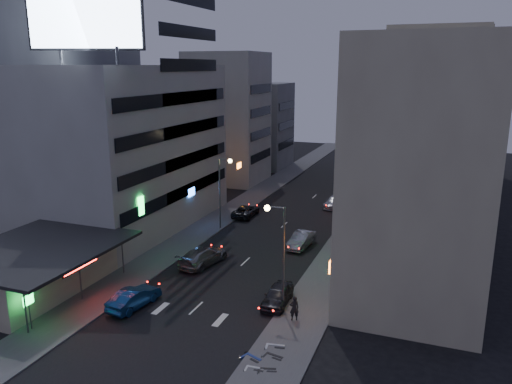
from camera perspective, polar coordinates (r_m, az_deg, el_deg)
The scene contains 29 objects.
ground at distance 36.19m, azimuth -9.92°, elevation -15.66°, with size 180.00×180.00×0.00m, color black.
sidewalk_left at distance 64.34m, azimuth -2.46°, elevation -1.92°, with size 4.00×120.00×0.12m, color #4C4C4F.
sidewalk_right at distance 60.07m, azimuth 11.72°, elevation -3.39°, with size 4.00×120.00×0.12m, color #4C4C4F.
food_court at distance 44.82m, azimuth -24.30°, elevation -7.92°, with size 11.00×13.00×3.88m.
white_building at distance 58.24m, azimuth -14.72°, elevation 4.94°, with size 14.00×24.00×18.00m, color #ABACA7.
grey_tower at distance 65.49m, azimuth -20.20°, elevation 12.56°, with size 10.00×14.00×34.00m, color gray.
shophouse_near at distance 38.07m, azimuth 18.00°, elevation 1.53°, with size 10.00×11.00×20.00m, color beige.
shophouse_mid at distance 49.71m, azimuth 19.19°, elevation 1.91°, with size 11.00×12.00×16.00m, color tan.
shophouse_far at distance 62.11m, azimuth 19.43°, elevation 7.01°, with size 10.00×14.00×22.00m, color beige.
far_left_a at distance 78.97m, azimuth -3.24°, elevation 8.42°, with size 11.00×10.00×20.00m, color #ABACA7.
far_left_b at distance 91.37m, azimuth -0.15°, elevation 7.65°, with size 12.00×10.00×15.00m, color gray.
far_right_a at distance 77.23m, azimuth 20.07°, elevation 6.72°, with size 11.00×12.00×18.00m, color tan.
far_right_b at distance 90.90m, azimuth 20.77°, elevation 9.56°, with size 12.00×12.00×24.00m, color beige.
billboard at distance 47.30m, azimuth -18.91°, elevation 18.04°, with size 9.52×3.75×6.20m.
street_lamp_right_near at distance 36.63m, azimuth 2.60°, elevation -5.82°, with size 1.60×0.44×8.02m.
street_lamp_left at distance 55.11m, azimuth -3.81°, elevation 1.01°, with size 1.60×0.44×8.02m.
street_lamp_right_far at distance 68.72m, azimuth 11.60°, elevation 3.39°, with size 1.60×0.44×8.02m.
parked_car_right_near at distance 39.23m, azimuth 2.48°, elevation -11.73°, with size 1.78×4.43×1.51m, color #27272C.
parked_car_right_mid at distance 51.05m, azimuth 5.19°, elevation -5.48°, with size 1.61×4.63×1.52m, color #9C9FA4.
parked_car_left at distance 61.09m, azimuth -1.17°, elevation -2.18°, with size 2.28×4.95×1.37m, color #2A2A2F.
parked_car_right_far at distance 65.86m, azimuth 8.97°, elevation -1.11°, with size 2.01×4.94×1.43m, color #ABAEB4.
road_car_blue at distance 39.90m, azimuth -13.76°, elevation -11.66°, with size 1.63×4.66×1.54m, color navy.
road_car_silver at distance 46.77m, azimuth -6.08°, elevation -7.29°, with size 2.32×5.70×1.65m, color gray.
person at distance 36.78m, azimuth 4.39°, elevation -13.11°, with size 0.67×0.44×1.84m, color black.
scooter_black_a at distance 31.80m, azimuth 2.37°, elevation -18.69°, with size 1.67×0.56×1.02m, color black, non-canonical shape.
scooter_silver_a at distance 31.77m, azimuth 1.00°, elevation -18.71°, with size 1.67×0.56×1.02m, color #B8BBC0, non-canonical shape.
scooter_blue at distance 32.47m, azimuth 0.73°, elevation -17.80°, with size 1.84×0.61×1.13m, color navy, non-canonical shape.
scooter_black_b at distance 32.76m, azimuth 3.24°, elevation -17.54°, with size 1.80×0.60×1.10m, color black, non-canonical shape.
scooter_silver_b at distance 33.98m, azimuth 3.38°, elevation -16.25°, with size 1.85×0.62×1.13m, color silver, non-canonical shape.
Camera 1 is at (16.63, -26.71, 17.87)m, focal length 35.00 mm.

